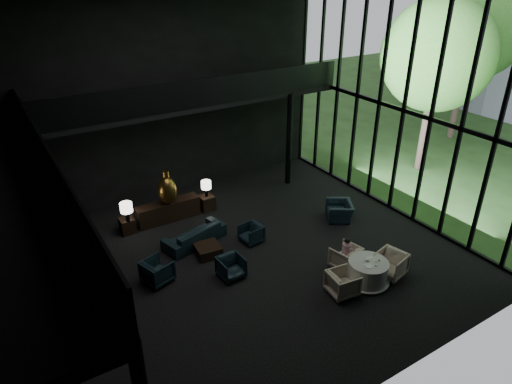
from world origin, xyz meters
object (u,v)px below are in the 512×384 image
console (168,211)px  sofa (194,231)px  table_lamp_right (206,185)px  bronze_urn (167,190)px  child (347,247)px  table_lamp_left (126,208)px  lounge_armchair_west (157,269)px  dining_chair_north (345,255)px  dining_table (367,273)px  window_armchair (340,209)px  lounge_armchair_south (231,267)px  dining_chair_west (343,282)px  side_table_right (207,203)px  side_table_left (127,225)px  dining_chair_east (391,262)px  coffee_table (208,250)px  lounge_armchair_east (251,233)px

console → sofa: 1.98m
table_lamp_right → sofa: (-1.44, -1.91, -0.59)m
bronze_urn → child: (3.70, -5.68, -0.58)m
table_lamp_left → sofa: size_ratio=0.30×
table_lamp_right → lounge_armchair_west: (-3.31, -3.27, -0.62)m
dining_chair_north → child: (0.04, 0.02, 0.30)m
table_lamp_right → lounge_armchair_west: bearing=-135.3°
dining_table → dining_chair_north: size_ratio=1.56×
console → window_armchair: size_ratio=2.37×
lounge_armchair_south → window_armchair: window_armchair is taller
dining_chair_west → bronze_urn: bearing=29.3°
sofa → side_table_right: bearing=-140.8°
sofa → dining_chair_north: bearing=118.3°
side_table_right → child: (2.10, -5.75, 0.44)m
side_table_left → lounge_armchair_west: (-0.11, -3.28, 0.16)m
table_lamp_left → lounge_armchair_west: bearing=-92.0°
console → side_table_right: bearing=-1.4°
bronze_urn → table_lamp_left: (-1.60, -0.14, -0.24)m
lounge_armchair_south → child: size_ratio=1.29×
lounge_armchair_west → dining_chair_west: size_ratio=1.01×
lounge_armchair_west → dining_chair_north: size_ratio=1.00×
side_table_left → lounge_armchair_south: (1.91, -4.28, 0.10)m
sofa → dining_chair_east: 6.59m
dining_chair_east → console: bearing=-160.2°
console → table_lamp_left: 1.76m
table_lamp_left → sofa: (1.76, -1.73, -0.60)m
sofa → dining_chair_north: size_ratio=2.79×
table_lamp_right → table_lamp_left: bearing=-176.8°
table_lamp_left → sofa: 2.54m
dining_chair_north → lounge_armchair_west: bearing=-36.7°
table_lamp_right → dining_chair_north: size_ratio=0.74×
side_table_left → coffee_table: (1.83, -2.82, -0.10)m
lounge_armchair_south → dining_chair_north: 3.66m
console → table_lamp_left: table_lamp_left is taller
child → sofa: bearing=-47.1°
table_lamp_right → sofa: bearing=-127.1°
table_lamp_left → coffee_table: size_ratio=0.91×
side_table_left → lounge_armchair_east: size_ratio=0.85×
dining_chair_east → dining_chair_west: 1.88m
bronze_urn → side_table_right: bearing=2.6°
side_table_left → window_armchair: bearing=-24.9°
side_table_left → sofa: bearing=-47.6°
table_lamp_left → lounge_armchair_east: 4.47m
dining_table → bronze_urn: bearing=119.1°
table_lamp_left → window_armchair: 7.83m
dining_chair_west → dining_chair_east: bearing=-85.5°
dining_chair_east → bronze_urn: bearing=-159.8°
lounge_armchair_west → window_armchair: size_ratio=0.87×
console → coffee_table: bearing=-85.5°
child → console: bearing=-57.4°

